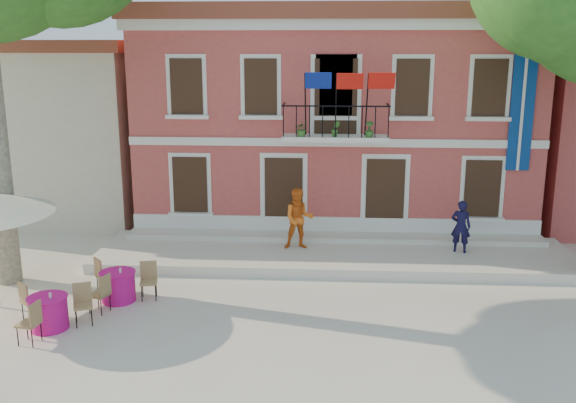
# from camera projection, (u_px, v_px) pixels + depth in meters

# --- Properties ---
(ground) EXTENTS (90.00, 90.00, 0.00)m
(ground) POSITION_uv_depth(u_px,v_px,m) (249.00, 319.00, 15.01)
(ground) COLOR beige
(ground) RESTS_ON ground
(main_building) EXTENTS (13.50, 9.59, 7.50)m
(main_building) POSITION_uv_depth(u_px,v_px,m) (334.00, 113.00, 23.67)
(main_building) COLOR #C44E47
(main_building) RESTS_ON ground
(neighbor_west) EXTENTS (9.40, 9.40, 6.40)m
(neighbor_west) POSITION_uv_depth(u_px,v_px,m) (44.00, 123.00, 25.48)
(neighbor_west) COLOR beige
(neighbor_west) RESTS_ON ground
(terrace) EXTENTS (14.00, 3.40, 0.30)m
(terrace) POSITION_uv_depth(u_px,v_px,m) (334.00, 255.00, 19.12)
(terrace) COLOR silver
(terrace) RESTS_ON ground
(pedestrian_navy) EXTENTS (0.65, 0.51, 1.56)m
(pedestrian_navy) POSITION_uv_depth(u_px,v_px,m) (461.00, 226.00, 18.76)
(pedestrian_navy) COLOR black
(pedestrian_navy) RESTS_ON terrace
(pedestrian_orange) EXTENTS (0.96, 0.79, 1.84)m
(pedestrian_orange) POSITION_uv_depth(u_px,v_px,m) (299.00, 219.00, 19.07)
(pedestrian_orange) COLOR orange
(pedestrian_orange) RESTS_ON terrace
(cafe_table_3) EXTENTS (1.78, 1.83, 0.95)m
(cafe_table_3) POSITION_uv_depth(u_px,v_px,m) (118.00, 285.00, 16.00)
(cafe_table_3) COLOR #EE1687
(cafe_table_3) RESTS_ON ground
(cafe_table_4) EXTENTS (1.85, 1.74, 0.95)m
(cafe_table_4) POSITION_uv_depth(u_px,v_px,m) (48.00, 311.00, 14.43)
(cafe_table_4) COLOR #EE1687
(cafe_table_4) RESTS_ON ground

